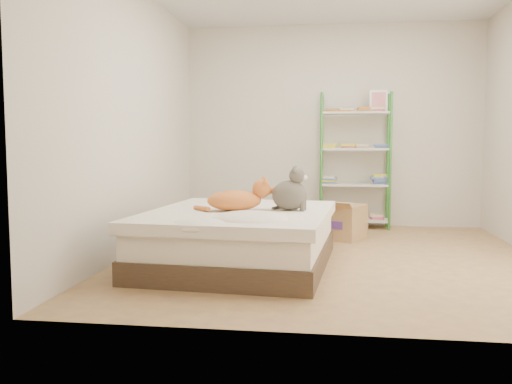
% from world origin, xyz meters
% --- Properties ---
extents(room, '(3.81, 4.21, 2.61)m').
position_xyz_m(room, '(0.00, 0.00, 1.30)').
color(room, tan).
rests_on(room, ground).
extents(bed, '(1.66, 2.01, 0.49)m').
position_xyz_m(bed, '(-0.78, -0.43, 0.24)').
color(bed, '#4C3927').
rests_on(bed, ground).
extents(orange_cat, '(0.63, 0.46, 0.23)m').
position_xyz_m(orange_cat, '(-0.82, -0.48, 0.60)').
color(orange_cat, orange).
rests_on(orange_cat, bed).
extents(grey_cat, '(0.37, 0.32, 0.38)m').
position_xyz_m(grey_cat, '(-0.35, -0.38, 0.67)').
color(grey_cat, '#625B4F').
rests_on(grey_cat, bed).
extents(shelf_unit, '(0.88, 0.36, 1.74)m').
position_xyz_m(shelf_unit, '(0.31, 1.88, 0.90)').
color(shelf_unit, '#388734').
rests_on(shelf_unit, ground).
extents(cardboard_box, '(0.69, 0.72, 0.45)m').
position_xyz_m(cardboard_box, '(0.08, 1.05, 0.20)').
color(cardboard_box, tan).
rests_on(cardboard_box, ground).
extents(white_bin, '(0.40, 0.37, 0.39)m').
position_xyz_m(white_bin, '(-1.04, 1.81, 0.20)').
color(white_bin, silver).
rests_on(white_bin, ground).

